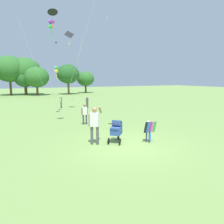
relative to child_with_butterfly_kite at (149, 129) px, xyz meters
The scene contains 12 objects.
ground_plane 1.25m from the child_with_butterfly_kite, behind, with size 120.00×120.00×0.00m, color #75994C.
treeline_distant 32.40m from the child_with_butterfly_kite, 99.71° to the left, with size 34.01×6.97×6.72m.
child_with_butterfly_kite is the anchor object (origin of this frame).
person_adult_flyer 2.51m from the child_with_butterfly_kite, 161.01° to the left, with size 0.67×0.47×1.76m.
stroller 1.48m from the child_with_butterfly_kite, 152.19° to the left, with size 0.95×1.00×1.03m.
kite_adult_black 8.17m from the child_with_butterfly_kite, 122.39° to the left, with size 1.29×4.24×6.71m.
kite_orange_delta 11.19m from the child_with_butterfly_kite, 99.40° to the left, with size 1.18×1.91×3.94m.
kite_green_novelty 10.52m from the child_with_butterfly_kite, 107.23° to the left, with size 2.50×2.19×7.00m.
kite_blue_high 12.03m from the child_with_butterfly_kite, 92.88° to the left, with size 0.89×2.27×6.94m.
person_red_shirt 5.13m from the child_with_butterfly_kite, 105.07° to the left, with size 0.42×0.21×1.31m.
person_sitting_far 12.18m from the child_with_butterfly_kite, 83.08° to the left, with size 0.22×0.35×1.14m.
person_couple_left 13.20m from the child_with_butterfly_kite, 93.77° to the left, with size 0.26×0.37×1.24m.
Camera 1 is at (-4.74, -7.84, 2.94)m, focal length 34.36 mm.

